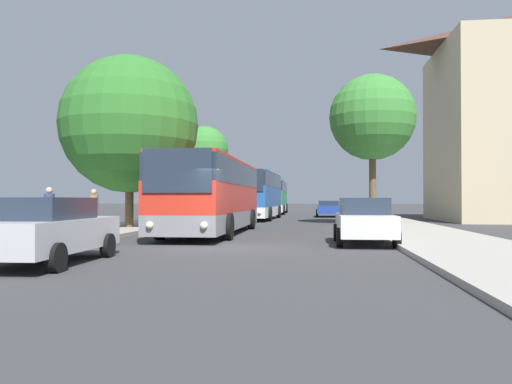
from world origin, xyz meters
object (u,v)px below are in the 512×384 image
at_px(parked_car_right_near, 364,220).
at_px(pedestrian_waiting_far, 94,211).
at_px(bus_front, 213,195).
at_px(tree_right_near, 372,118).
at_px(parked_car_right_far, 328,208).
at_px(tree_left_near, 130,125).
at_px(bus_rear, 273,197).
at_px(bus_middle, 258,195).
at_px(parked_car_left_curb, 45,229).
at_px(pedestrian_waiting_near, 49,212).
at_px(tree_left_far, 205,150).

xyz_separation_m(parked_car_right_near, pedestrian_waiting_far, (-10.37, 1.91, 0.24)).
bearing_deg(bus_front, tree_right_near, 46.86).
height_order(bus_front, parked_car_right_near, bus_front).
relative_size(parked_car_right_far, tree_left_near, 0.56).
relative_size(parked_car_right_far, tree_right_near, 0.54).
xyz_separation_m(bus_rear, parked_car_right_near, (5.94, -34.46, -0.99)).
xyz_separation_m(bus_front, parked_car_right_near, (6.08, -4.42, -0.91)).
bearing_deg(tree_left_near, bus_middle, 70.10).
distance_m(bus_middle, parked_car_left_curb, 26.01).
relative_size(parked_car_left_curb, pedestrian_waiting_far, 2.53).
bearing_deg(parked_car_right_near, parked_car_left_curb, 37.66).
height_order(bus_rear, pedestrian_waiting_near, bus_rear).
relative_size(bus_front, pedestrian_waiting_far, 6.58).
relative_size(bus_rear, parked_car_right_near, 2.90).
relative_size(tree_left_near, tree_left_far, 0.99).
height_order(bus_front, tree_left_near, tree_left_near).
height_order(parked_car_right_near, pedestrian_waiting_near, pedestrian_waiting_near).
xyz_separation_m(pedestrian_waiting_near, tree_left_near, (0.22, 7.03, 4.11)).
distance_m(bus_front, pedestrian_waiting_far, 5.02).
distance_m(bus_rear, tree_left_far, 8.77).
bearing_deg(parked_car_right_far, pedestrian_waiting_near, 69.24).
relative_size(bus_rear, pedestrian_waiting_far, 6.55).
bearing_deg(tree_right_near, parked_car_right_far, 99.25).
height_order(parked_car_left_curb, parked_car_right_near, parked_car_right_near).
bearing_deg(bus_front, parked_car_right_far, 75.49).
height_order(bus_rear, parked_car_right_far, bus_rear).
relative_size(pedestrian_waiting_near, tree_right_near, 0.21).
xyz_separation_m(pedestrian_waiting_far, tree_left_far, (-1.81, 28.32, 5.24)).
bearing_deg(pedestrian_waiting_near, pedestrian_waiting_far, -75.58).
distance_m(parked_car_left_curb, tree_left_near, 13.56).
distance_m(bus_rear, tree_right_near, 23.44).
relative_size(bus_rear, tree_left_far, 1.37).
bearing_deg(bus_middle, parked_car_left_curb, -92.85).
relative_size(parked_car_left_curb, tree_left_far, 0.53).
bearing_deg(tree_left_near, parked_car_right_far, 62.71).
distance_m(bus_rear, parked_car_left_curb, 40.57).
bearing_deg(bus_rear, pedestrian_waiting_far, -98.67).
relative_size(parked_car_right_near, parked_car_right_far, 0.84).
height_order(pedestrian_waiting_near, pedestrian_waiting_far, pedestrian_waiting_near).
bearing_deg(bus_middle, parked_car_right_far, 51.74).
xyz_separation_m(pedestrian_waiting_far, tree_left_near, (-0.28, 4.58, 4.12)).
relative_size(parked_car_left_curb, parked_car_right_far, 0.94).
xyz_separation_m(parked_car_right_far, tree_left_far, (-11.72, 3.99, 5.54)).
bearing_deg(pedestrian_waiting_far, parked_car_right_near, 171.64).
xyz_separation_m(parked_car_right_far, tree_left_near, (-10.19, -19.76, 4.42)).
distance_m(pedestrian_waiting_far, tree_left_far, 28.86).
bearing_deg(pedestrian_waiting_near, tree_left_far, -61.59).
xyz_separation_m(bus_front, tree_right_near, (7.82, 8.36, 4.59)).
bearing_deg(bus_rear, tree_left_far, -146.77).
bearing_deg(parked_car_right_near, tree_left_near, -31.18).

